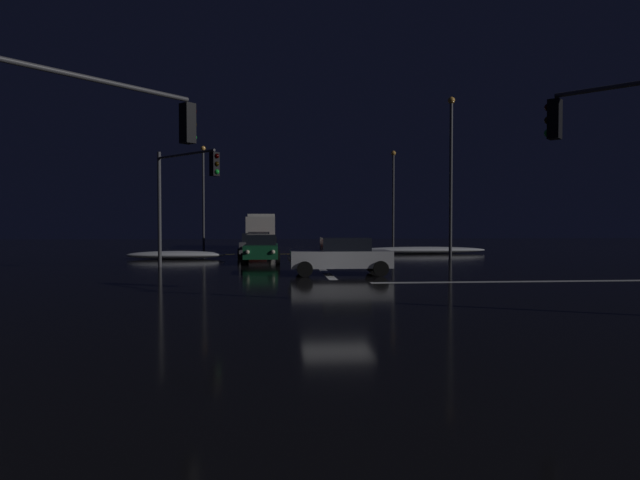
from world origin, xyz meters
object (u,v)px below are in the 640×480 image
streetlamp_right_near (451,167)px  box_truck (262,229)px  streetlamp_left_far (203,189)px  sedan_red (259,242)px  sedan_gray (255,245)px  sedan_silver_crossing (341,256)px  traffic_signal_sw (88,141)px  sedan_green (261,248)px  traffic_signal_nw (182,185)px  streetlamp_right_far (393,192)px

streetlamp_right_near → box_truck: bearing=127.1°
streetlamp_left_far → sedan_red: bearing=-54.7°
sedan_gray → sedan_red: size_ratio=1.00×
sedan_silver_crossing → streetlamp_right_near: size_ratio=0.43×
sedan_red → traffic_signal_sw: size_ratio=0.76×
traffic_signal_sw → streetlamp_right_near: 24.78m
sedan_green → streetlamp_left_far: 20.13m
sedan_green → box_truck: bearing=91.5°
traffic_signal_nw → box_truck: bearing=82.2°
box_truck → streetlamp_right_near: size_ratio=0.82×
box_truck → streetlamp_right_far: (12.14, -0.05, 3.46)m
sedan_gray → streetlamp_left_far: bearing=110.7°
sedan_gray → sedan_silver_crossing: size_ratio=1.00×
sedan_red → box_truck: size_ratio=0.52×
box_truck → sedan_silver_crossing: size_ratio=1.91×
sedan_green → sedan_red: bearing=92.5°
streetlamp_left_far → streetlamp_right_far: bearing=-0.0°
sedan_red → traffic_signal_nw: bearing=-101.5°
streetlamp_right_far → streetlamp_left_far: bearing=180.0°
sedan_green → streetlamp_left_far: (-5.68, 18.78, 4.48)m
traffic_signal_nw → traffic_signal_sw: traffic_signal_nw is taller
traffic_signal_nw → streetlamp_right_far: (15.26, 22.57, 1.19)m
sedan_red → streetlamp_left_far: bearing=125.3°
sedan_gray → box_truck: 13.64m
box_truck → traffic_signal_sw: 35.83m
sedan_green → sedan_red: (-0.50, 11.46, 0.00)m
sedan_red → traffic_signal_nw: (-3.10, -15.26, 3.18)m
streetlamp_right_far → traffic_signal_nw: bearing=-124.1°
box_truck → streetlamp_left_far: (-5.19, -0.05, 3.58)m
sedan_gray → traffic_signal_nw: bearing=-108.8°
sedan_red → streetlamp_right_near: size_ratio=0.43×
sedan_red → sedan_silver_crossing: (4.04, -18.63, 0.00)m
traffic_signal_nw → streetlamp_left_far: streetlamp_left_far is taller
streetlamp_right_near → streetlamp_right_far: size_ratio=1.12×
sedan_green → sedan_gray: size_ratio=1.00×
traffic_signal_sw → sedan_green: bearing=78.5°
traffic_signal_nw → streetlamp_right_far: size_ratio=0.64×
box_truck → streetlamp_right_near: bearing=-52.9°
sedan_red → traffic_signal_nw: 15.89m
sedan_red → traffic_signal_sw: 28.60m
sedan_green → traffic_signal_sw: (-3.43, -16.81, 3.20)m
box_truck → streetlamp_right_far: 12.63m
traffic_signal_nw → streetlamp_left_far: size_ratio=0.62×
box_truck → traffic_signal_nw: traffic_signal_nw is taller
streetlamp_right_far → sedan_silver_crossing: bearing=-107.4°
traffic_signal_nw → streetlamp_right_near: (15.26, 6.57, 1.75)m
traffic_signal_nw → streetlamp_left_far: (-2.07, 22.57, 1.31)m
sedan_red → sedan_silver_crossing: same height
traffic_signal_nw → traffic_signal_sw: 13.02m
box_truck → traffic_signal_sw: (-2.95, -35.64, 2.29)m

